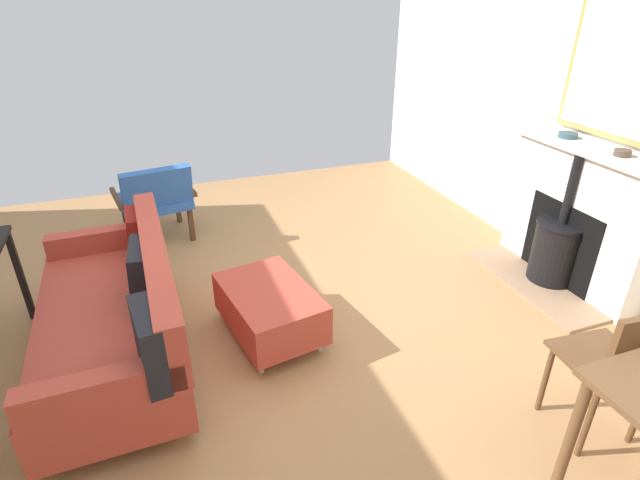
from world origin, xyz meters
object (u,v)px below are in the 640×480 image
object	(u,v)px
fireplace	(570,226)
sofa	(119,315)
dining_chair_near_fireplace	(618,361)
mantel_bowl_far	(623,152)
armchair_accent	(155,198)
ottoman	(270,307)
mantel_bowl_near	(568,135)

from	to	relation	value
fireplace	sofa	distance (m)	3.35
sofa	dining_chair_near_fireplace	bearing A→B (deg)	146.96
fireplace	mantel_bowl_far	distance (m)	0.70
sofa	dining_chair_near_fireplace	xyz separation A→B (m)	(-2.33, 1.52, 0.18)
fireplace	armchair_accent	distance (m)	3.54
fireplace	ottoman	world-z (taller)	fireplace
ottoman	dining_chair_near_fireplace	size ratio (longest dim) A/B	1.00
fireplace	dining_chair_near_fireplace	xyz separation A→B (m)	(1.01, 1.33, 0.02)
sofa	fireplace	bearing A→B (deg)	176.74
sofa	mantel_bowl_near	bearing A→B (deg)	-179.06
sofa	armchair_accent	distance (m)	1.69
armchair_accent	mantel_bowl_far	bearing A→B (deg)	145.41
ottoman	sofa	bearing A→B (deg)	-5.28
sofa	mantel_bowl_far	bearing A→B (deg)	172.68
mantel_bowl_near	ottoman	xyz separation A→B (m)	(2.43, 0.14, -0.92)
fireplace	armchair_accent	world-z (taller)	fireplace
fireplace	armchair_accent	size ratio (longest dim) A/B	1.78
sofa	armchair_accent	world-z (taller)	sofa
mantel_bowl_near	armchair_accent	world-z (taller)	mantel_bowl_near
mantel_bowl_near	ottoman	size ratio (longest dim) A/B	0.16
mantel_bowl_far	ottoman	size ratio (longest dim) A/B	0.13
armchair_accent	dining_chair_near_fireplace	xyz separation A→B (m)	(-2.00, 3.18, 0.08)
fireplace	ottoman	xyz separation A→B (m)	(2.41, -0.10, -0.26)
fireplace	mantel_bowl_near	size ratio (longest dim) A/B	9.62
mantel_bowl_near	sofa	bearing A→B (deg)	0.94
sofa	ottoman	xyz separation A→B (m)	(-0.93, 0.09, -0.11)
sofa	armchair_accent	xyz separation A→B (m)	(-0.33, -1.66, 0.10)
mantel_bowl_far	armchair_accent	world-z (taller)	mantel_bowl_far
fireplace	armchair_accent	bearing A→B (deg)	-31.55
mantel_bowl_near	dining_chair_near_fireplace	xyz separation A→B (m)	(1.03, 1.57, -0.63)
mantel_bowl_near	ottoman	distance (m)	2.60
mantel_bowl_near	dining_chair_near_fireplace	size ratio (longest dim) A/B	0.17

